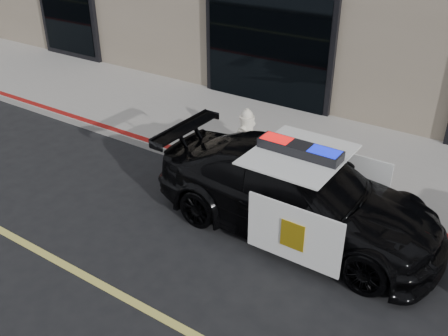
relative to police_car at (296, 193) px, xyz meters
The scene contains 4 objects.
ground 3.40m from the police_car, 126.93° to the right, with size 120.00×120.00×0.00m, color black.
sidewalk_n 3.33m from the police_car, 127.69° to the left, with size 60.00×3.50×0.15m, color gray.
police_car is the anchor object (origin of this frame).
fire_hydrant 2.80m from the police_car, 137.57° to the left, with size 0.36×0.51×0.80m.
Camera 1 is at (4.72, -3.38, 4.72)m, focal length 40.00 mm.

